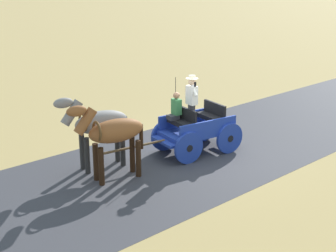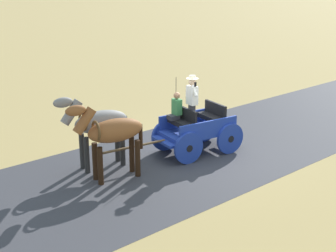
{
  "view_description": "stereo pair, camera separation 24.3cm",
  "coord_description": "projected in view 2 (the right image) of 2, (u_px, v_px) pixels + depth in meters",
  "views": [
    {
      "loc": [
        -9.74,
        9.89,
        5.46
      ],
      "look_at": [
        0.15,
        1.11,
        1.1
      ],
      "focal_mm": 51.26,
      "sensor_mm": 36.0,
      "label": 1
    },
    {
      "loc": [
        -9.9,
        9.71,
        5.46
      ],
      "look_at": [
        0.15,
        1.11,
        1.1
      ],
      "focal_mm": 51.26,
      "sensor_mm": 36.0,
      "label": 2
    }
  ],
  "objects": [
    {
      "name": "horse_drawn_carriage",
      "position": [
        195.0,
        127.0,
        14.71
      ],
      "size": [
        1.76,
        4.51,
        2.5
      ],
      "color": "#1E3899",
      "rests_on": "ground"
    },
    {
      "name": "horse_off_side",
      "position": [
        98.0,
        124.0,
        13.4
      ],
      "size": [
        0.84,
        2.15,
        2.21
      ],
      "color": "gray",
      "rests_on": "ground"
    },
    {
      "name": "road_surface",
      "position": [
        198.0,
        153.0,
        14.85
      ],
      "size": [
        5.55,
        160.0,
        0.01
      ],
      "primitive_type": "cube",
      "color": "#38383D",
      "rests_on": "ground"
    },
    {
      "name": "horse_near_side",
      "position": [
        112.0,
        133.0,
        12.67
      ],
      "size": [
        0.84,
        2.15,
        2.21
      ],
      "color": "brown",
      "rests_on": "ground"
    },
    {
      "name": "ground_plane",
      "position": [
        198.0,
        154.0,
        14.85
      ],
      "size": [
        200.0,
        200.0,
        0.0
      ],
      "primitive_type": "plane",
      "color": "tan"
    }
  ]
}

